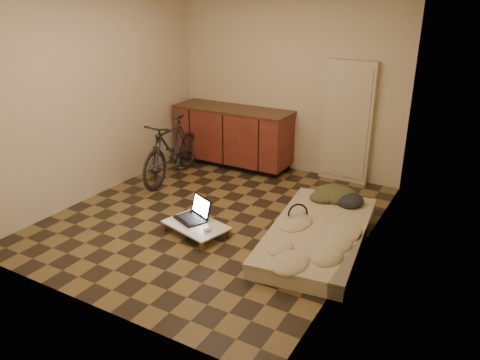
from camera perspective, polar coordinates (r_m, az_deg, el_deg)
The scene contains 10 objects.
room_shell at distance 5.26m, azimuth -3.31°, elevation 8.36°, with size 3.50×4.00×2.60m.
cabinets at distance 7.26m, azimuth -0.84°, elevation 5.37°, with size 1.84×0.62×0.91m.
appliance_panel at distance 6.70m, azimuth 12.91°, elevation 6.83°, with size 0.70×0.10×1.70m, color beige.
bicycle at distance 6.73m, azimuth -8.35°, elevation 4.11°, with size 0.45×1.55×1.00m, color black.
futon at distance 5.18m, azimuth 9.48°, elevation -6.53°, with size 1.20×2.10×0.17m.
clothing_pile at distance 5.81m, azimuth 12.04°, elevation -1.31°, with size 0.57×0.47×0.23m, color #3F4025, non-canonical shape.
headphones at distance 5.22m, azimuth 7.08°, elevation -4.04°, with size 0.26×0.24×0.18m, color black, non-canonical shape.
lap_desk at distance 5.28m, azimuth -5.39°, elevation -5.53°, with size 0.79×0.62×0.12m.
laptop at distance 5.38m, azimuth -5.63°, elevation -4.22°, with size 0.45×0.43×0.24m.
mouse at distance 5.12m, azimuth -3.93°, elevation -6.02°, with size 0.07×0.11×0.04m, color silver.
Camera 1 is at (2.80, -4.28, 2.52)m, focal length 35.00 mm.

